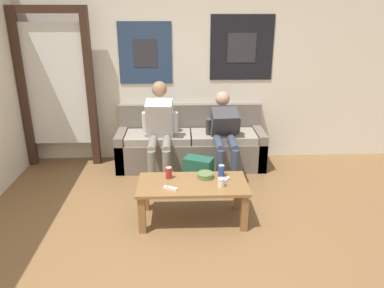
% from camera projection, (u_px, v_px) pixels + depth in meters
% --- Properties ---
extents(ground_plane, '(18.00, 18.00, 0.00)m').
position_uv_depth(ground_plane, '(175.00, 254.00, 3.43)').
color(ground_plane, brown).
extents(wall_back, '(10.00, 0.07, 2.55)m').
position_uv_depth(wall_back, '(175.00, 71.00, 5.23)').
color(wall_back, silver).
rests_on(wall_back, ground_plane).
extents(door_frame, '(1.00, 0.10, 2.15)m').
position_uv_depth(door_frame, '(56.00, 81.00, 5.00)').
color(door_frame, '#382319').
rests_on(door_frame, ground_plane).
extents(couch, '(2.03, 0.66, 0.83)m').
position_uv_depth(couch, '(191.00, 145.00, 5.27)').
color(couch, '#70665B').
rests_on(couch, ground_plane).
extents(coffee_table, '(1.13, 0.56, 0.43)m').
position_uv_depth(coffee_table, '(193.00, 190.00, 3.87)').
color(coffee_table, olive).
rests_on(coffee_table, ground_plane).
extents(person_seated_adult, '(0.47, 0.92, 1.22)m').
position_uv_depth(person_seated_adult, '(160.00, 128.00, 4.81)').
color(person_seated_adult, gray).
rests_on(person_seated_adult, ground_plane).
extents(person_seated_teen, '(0.47, 1.00, 1.07)m').
position_uv_depth(person_seated_teen, '(224.00, 132.00, 4.87)').
color(person_seated_teen, '#384256').
rests_on(person_seated_teen, ground_plane).
extents(backpack, '(0.39, 0.32, 0.42)m').
position_uv_depth(backpack, '(198.00, 175.00, 4.57)').
color(backpack, '#1E5642').
rests_on(backpack, ground_plane).
extents(ceramic_bowl, '(0.18, 0.18, 0.06)m').
position_uv_depth(ceramic_bowl, '(205.00, 175.00, 3.95)').
color(ceramic_bowl, '#607F47').
rests_on(ceramic_bowl, coffee_table).
extents(pillar_candle, '(0.07, 0.07, 0.10)m').
position_uv_depth(pillar_candle, '(221.00, 182.00, 3.75)').
color(pillar_candle, silver).
rests_on(pillar_candle, coffee_table).
extents(drink_can_blue, '(0.07, 0.07, 0.12)m').
position_uv_depth(drink_can_blue, '(221.00, 171.00, 3.98)').
color(drink_can_blue, '#28479E').
rests_on(drink_can_blue, coffee_table).
extents(drink_can_red, '(0.07, 0.07, 0.12)m').
position_uv_depth(drink_can_red, '(169.00, 173.00, 3.93)').
color(drink_can_red, maroon).
rests_on(drink_can_red, coffee_table).
extents(game_controller_near_left, '(0.14, 0.09, 0.03)m').
position_uv_depth(game_controller_near_left, '(171.00, 188.00, 3.71)').
color(game_controller_near_left, white).
rests_on(game_controller_near_left, coffee_table).
extents(game_controller_near_right, '(0.11, 0.14, 0.03)m').
position_uv_depth(game_controller_near_right, '(226.00, 180.00, 3.88)').
color(game_controller_near_right, white).
rests_on(game_controller_near_right, coffee_table).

